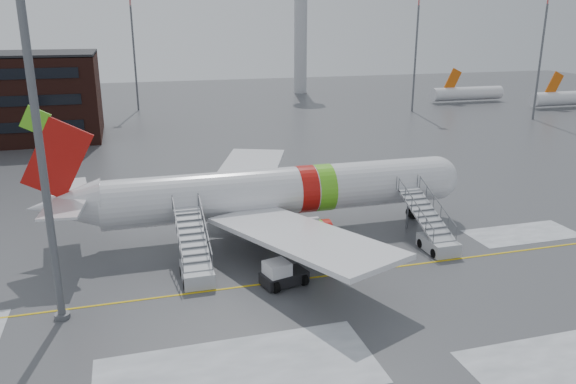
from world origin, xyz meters
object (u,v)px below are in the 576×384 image
object	(u,v)px
airliner	(270,193)
light_mast_near	(35,113)
airstair_fwd	(433,235)
airstair_aft	(195,262)
pushback_tug	(282,274)

from	to	relation	value
airliner	light_mast_near	size ratio (longest dim) A/B	1.51
airstair_fwd	airstair_aft	xyz separation A→B (m)	(-18.11, 0.00, 0.00)
airstair_fwd	airstair_aft	bearing A→B (deg)	180.00
airliner	airstair_aft	world-z (taller)	airliner
airstair_fwd	pushback_tug	size ratio (longest dim) A/B	2.34
light_mast_near	airstair_aft	bearing A→B (deg)	22.72
airstair_fwd	light_mast_near	size ratio (longest dim) A/B	0.33
airstair_fwd	light_mast_near	bearing A→B (deg)	-172.54
airliner	pushback_tug	xyz separation A→B (m)	(-1.64, -9.42, -2.66)
airstair_aft	light_mast_near	size ratio (longest dim) A/B	0.33
pushback_tug	airliner	bearing A→B (deg)	80.15
pushback_tug	light_mast_near	world-z (taller)	light_mast_near
light_mast_near	pushback_tug	bearing A→B (deg)	2.40
airstair_fwd	light_mast_near	distance (m)	28.78
airstair_fwd	airstair_aft	size ratio (longest dim) A/B	1.00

